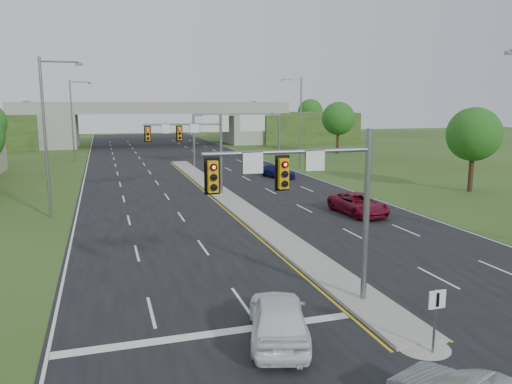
{
  "coord_description": "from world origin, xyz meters",
  "views": [
    {
      "loc": [
        -9.77,
        -16.97,
        7.97
      ],
      "look_at": [
        -1.61,
        9.49,
        3.0
      ],
      "focal_mm": 35.0,
      "sensor_mm": 36.0,
      "label": 1
    }
  ],
  "objects_px": {
    "sign_gantry": "(236,124)",
    "car_white": "(278,317)",
    "overpass": "(155,126)",
    "car_far_b": "(278,171)",
    "signal_mast_far": "(195,142)",
    "signal_mast_near": "(315,191)",
    "keep_right_sign": "(436,311)",
    "car_far_a": "(358,204)"
  },
  "relations": [
    {
      "from": "sign_gantry",
      "to": "signal_mast_near",
      "type": "bearing_deg",
      "value": -101.25
    },
    {
      "from": "overpass",
      "to": "sign_gantry",
      "type": "bearing_deg",
      "value": -79.21
    },
    {
      "from": "overpass",
      "to": "car_far_b",
      "type": "distance_m",
      "value": 47.62
    },
    {
      "from": "overpass",
      "to": "car_far_b",
      "type": "relative_size",
      "value": 17.29
    },
    {
      "from": "signal_mast_far",
      "to": "keep_right_sign",
      "type": "distance_m",
      "value": 29.71
    },
    {
      "from": "sign_gantry",
      "to": "overpass",
      "type": "height_order",
      "value": "overpass"
    },
    {
      "from": "signal_mast_far",
      "to": "car_white",
      "type": "distance_m",
      "value": 27.35
    },
    {
      "from": "signal_mast_near",
      "to": "signal_mast_far",
      "type": "relative_size",
      "value": 1.0
    },
    {
      "from": "keep_right_sign",
      "to": "car_far_a",
      "type": "distance_m",
      "value": 20.5
    },
    {
      "from": "signal_mast_far",
      "to": "car_white",
      "type": "bearing_deg",
      "value": -94.49
    },
    {
      "from": "overpass",
      "to": "car_white",
      "type": "relative_size",
      "value": 16.78
    },
    {
      "from": "car_white",
      "to": "car_far_b",
      "type": "relative_size",
      "value": 1.03
    },
    {
      "from": "keep_right_sign",
      "to": "car_far_a",
      "type": "relative_size",
      "value": 0.41
    },
    {
      "from": "signal_mast_near",
      "to": "sign_gantry",
      "type": "xyz_separation_m",
      "value": [
        8.95,
        44.99,
        0.51
      ]
    },
    {
      "from": "keep_right_sign",
      "to": "car_far_b",
      "type": "relative_size",
      "value": 0.48
    },
    {
      "from": "signal_mast_near",
      "to": "signal_mast_far",
      "type": "bearing_deg",
      "value": 90.0
    },
    {
      "from": "car_white",
      "to": "car_far_a",
      "type": "distance_m",
      "value": 20.45
    },
    {
      "from": "signal_mast_near",
      "to": "car_far_b",
      "type": "relative_size",
      "value": 1.51
    },
    {
      "from": "keep_right_sign",
      "to": "car_white",
      "type": "bearing_deg",
      "value": 150.64
    },
    {
      "from": "keep_right_sign",
      "to": "car_far_b",
      "type": "bearing_deg",
      "value": 77.82
    },
    {
      "from": "keep_right_sign",
      "to": "signal_mast_near",
      "type": "bearing_deg",
      "value": 116.94
    },
    {
      "from": "signal_mast_near",
      "to": "keep_right_sign",
      "type": "distance_m",
      "value": 5.94
    },
    {
      "from": "signal_mast_near",
      "to": "signal_mast_far",
      "type": "xyz_separation_m",
      "value": [
        0.0,
        25.0,
        0.0
      ]
    },
    {
      "from": "sign_gantry",
      "to": "overpass",
      "type": "distance_m",
      "value": 35.75
    },
    {
      "from": "keep_right_sign",
      "to": "car_white",
      "type": "relative_size",
      "value": 0.46
    },
    {
      "from": "sign_gantry",
      "to": "car_white",
      "type": "distance_m",
      "value": 48.47
    },
    {
      "from": "overpass",
      "to": "car_far_b",
      "type": "bearing_deg",
      "value": -80.15
    },
    {
      "from": "car_white",
      "to": "signal_mast_near",
      "type": "bearing_deg",
      "value": -121.05
    },
    {
      "from": "signal_mast_near",
      "to": "car_white",
      "type": "relative_size",
      "value": 1.47
    },
    {
      "from": "signal_mast_far",
      "to": "car_far_a",
      "type": "height_order",
      "value": "signal_mast_far"
    },
    {
      "from": "signal_mast_far",
      "to": "signal_mast_near",
      "type": "bearing_deg",
      "value": -90.0
    },
    {
      "from": "keep_right_sign",
      "to": "overpass",
      "type": "height_order",
      "value": "overpass"
    },
    {
      "from": "overpass",
      "to": "car_far_a",
      "type": "height_order",
      "value": "overpass"
    },
    {
      "from": "signal_mast_far",
      "to": "keep_right_sign",
      "type": "height_order",
      "value": "signal_mast_far"
    },
    {
      "from": "signal_mast_far",
      "to": "overpass",
      "type": "distance_m",
      "value": 55.13
    },
    {
      "from": "keep_right_sign",
      "to": "car_far_a",
      "type": "height_order",
      "value": "keep_right_sign"
    },
    {
      "from": "sign_gantry",
      "to": "signal_mast_far",
      "type": "bearing_deg",
      "value": -114.11
    },
    {
      "from": "sign_gantry",
      "to": "car_far_b",
      "type": "relative_size",
      "value": 2.5
    },
    {
      "from": "signal_mast_near",
      "to": "signal_mast_far",
      "type": "distance_m",
      "value": 25.0
    },
    {
      "from": "car_far_a",
      "to": "car_far_b",
      "type": "height_order",
      "value": "car_far_a"
    },
    {
      "from": "car_far_b",
      "to": "signal_mast_far",
      "type": "bearing_deg",
      "value": -158.16
    },
    {
      "from": "car_far_b",
      "to": "keep_right_sign",
      "type": "bearing_deg",
      "value": -118.74
    }
  ]
}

